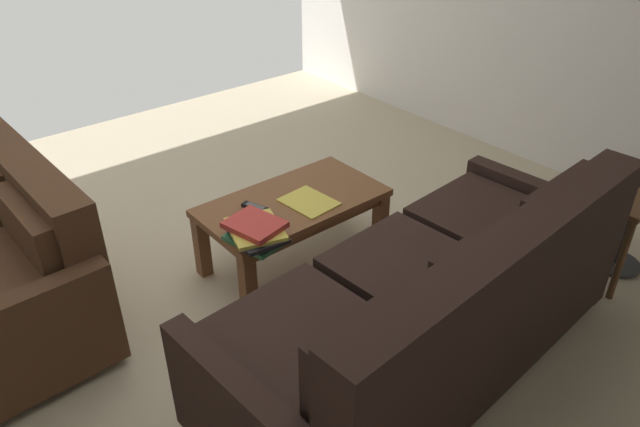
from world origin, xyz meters
TOP-DOWN VIEW (x-y plane):
  - ground_plane at (0.00, 0.00)m, footprint 5.38×5.23m
  - sofa_main at (-0.39, 1.17)m, footprint 2.11×1.01m
  - coffee_table at (-0.42, 0.10)m, footprint 1.02×0.55m
  - end_table at (-1.72, 1.25)m, footprint 0.45×0.45m
  - coffee_mug at (-1.67, 1.21)m, footprint 0.10×0.08m
  - book_stack at (-0.04, 0.31)m, footprint 0.32×0.35m
  - tv_remote at (-0.21, 0.05)m, footprint 0.10×0.17m
  - loose_magazine at (-0.47, 0.18)m, footprint 0.25×0.30m

SIDE VIEW (x-z plane):
  - ground_plane at x=0.00m, z-range -0.01..0.00m
  - coffee_table at x=-0.42m, z-range 0.14..0.56m
  - sofa_main at x=-0.39m, z-range -0.08..0.82m
  - loose_magazine at x=-0.47m, z-range 0.42..0.43m
  - tv_remote at x=-0.21m, z-range 0.42..0.44m
  - end_table at x=-1.72m, z-range 0.17..0.69m
  - book_stack at x=-0.04m, z-range 0.42..0.53m
  - coffee_mug at x=-1.67m, z-range 0.53..0.63m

